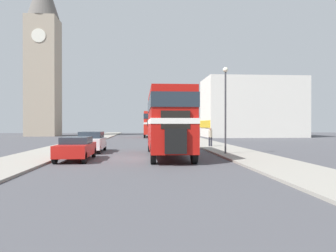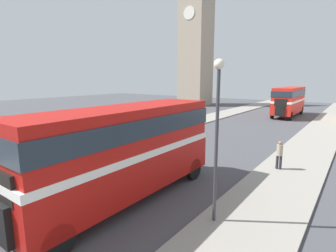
# 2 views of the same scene
# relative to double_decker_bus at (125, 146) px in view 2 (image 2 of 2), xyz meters

# --- Properties ---
(ground_plane) EXTENTS (120.00, 120.00, 0.00)m
(ground_plane) POSITION_rel_double_decker_bus_xyz_m (-1.67, -1.29, -2.49)
(ground_plane) COLOR #47474C
(sidewalk_left) EXTENTS (3.50, 120.00, 0.12)m
(sidewalk_left) POSITION_rel_double_decker_bus_xyz_m (-8.42, -1.29, -2.43)
(sidewalk_left) COLOR gray
(sidewalk_left) RESTS_ON ground_plane
(double_decker_bus) EXTENTS (2.49, 10.04, 4.15)m
(double_decker_bus) POSITION_rel_double_decker_bus_xyz_m (0.00, 0.00, 0.00)
(double_decker_bus) COLOR #B2140F
(double_decker_bus) RESTS_ON ground_plane
(bus_distant) EXTENTS (2.56, 9.48, 4.07)m
(bus_distant) POSITION_rel_double_decker_bus_xyz_m (-0.22, 32.04, -0.04)
(bus_distant) COLOR red
(bus_distant) RESTS_ON ground_plane
(car_parked_near) EXTENTS (1.75, 4.23, 1.36)m
(car_parked_near) POSITION_rel_double_decker_bus_xyz_m (-5.52, -1.82, -1.77)
(car_parked_near) COLOR red
(car_parked_near) RESTS_ON ground_plane
(car_parked_mid) EXTENTS (1.83, 4.39, 1.54)m
(car_parked_mid) POSITION_rel_double_decker_bus_xyz_m (-5.52, 3.80, -1.69)
(car_parked_mid) COLOR white
(car_parked_mid) RESTS_ON ground_plane
(pedestrian_walking) EXTENTS (0.34, 0.34, 1.67)m
(pedestrian_walking) POSITION_rel_double_decker_bus_xyz_m (4.45, 7.91, -1.42)
(pedestrian_walking) COLOR #282833
(pedestrian_walking) RESTS_ON sidewalk_right
(street_lamp) EXTENTS (0.36, 0.36, 5.86)m
(street_lamp) POSITION_rel_double_decker_bus_xyz_m (3.96, 0.59, 1.47)
(street_lamp) COLOR #38383D
(street_lamp) RESTS_ON sidewalk_right
(church_tower) EXTENTS (5.50, 5.50, 29.57)m
(church_tower) POSITION_rel_double_decker_bus_xyz_m (-19.27, 38.49, 12.61)
(church_tower) COLOR tan
(church_tower) RESTS_ON ground_plane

